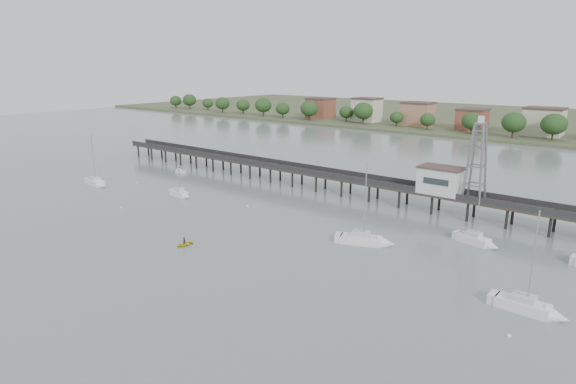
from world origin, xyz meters
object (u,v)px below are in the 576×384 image
object	(u,v)px
pier	(333,176)
sailboat_d	(534,309)
white_tender	(180,171)
sailboat_f	(479,241)
sailboat_a	(98,183)
lattice_tower	(477,162)
sailboat_b	(181,194)
sailboat_c	(370,241)
yellow_dinghy	(185,245)

from	to	relation	value
pier	sailboat_d	xyz separation A→B (m)	(49.50, -31.97, -3.15)
white_tender	sailboat_f	bearing A→B (deg)	1.24
pier	sailboat_a	size ratio (longest dim) A/B	11.38
white_tender	pier	bearing A→B (deg)	15.48
sailboat_a	white_tender	bearing A→B (deg)	83.93
lattice_tower	sailboat_b	bearing A→B (deg)	-156.27
sailboat_b	sailboat_c	size ratio (longest dim) A/B	0.69
sailboat_b	white_tender	distance (m)	25.56
sailboat_f	white_tender	size ratio (longest dim) A/B	3.77
sailboat_d	sailboat_f	size ratio (longest dim) A/B	1.11
white_tender	sailboat_b	bearing A→B (deg)	-33.90
lattice_tower	sailboat_c	world-z (taller)	lattice_tower
sailboat_c	sailboat_a	bearing A→B (deg)	163.68
sailboat_f	yellow_dinghy	bearing A→B (deg)	-127.78
sailboat_f	lattice_tower	bearing A→B (deg)	126.38
sailboat_f	yellow_dinghy	xyz separation A→B (m)	(-37.19, -30.10, -0.65)
yellow_dinghy	pier	bearing A→B (deg)	99.62
sailboat_d	sailboat_c	xyz separation A→B (m)	(-26.34, 7.95, -0.01)
pier	sailboat_b	size ratio (longest dim) A/B	14.89
lattice_tower	white_tender	size ratio (longest dim) A/B	4.89
yellow_dinghy	white_tender	bearing A→B (deg)	151.43
sailboat_a	white_tender	xyz separation A→B (m)	(4.01, 22.01, -0.27)
lattice_tower	white_tender	xyz separation A→B (m)	(-75.60, -8.55, -10.73)
pier	sailboat_b	world-z (taller)	sailboat_b
pier	lattice_tower	world-z (taller)	lattice_tower
sailboat_b	sailboat_a	distance (m)	24.81
sailboat_d	sailboat_f	bearing A→B (deg)	124.46
sailboat_d	sailboat_a	size ratio (longest dim) A/B	1.01
sailboat_c	sailboat_a	size ratio (longest dim) A/B	1.10
sailboat_d	sailboat_c	world-z (taller)	sailboat_c
sailboat_c	yellow_dinghy	world-z (taller)	sailboat_c
white_tender	yellow_dinghy	distance (m)	56.09
sailboat_b	sailboat_d	distance (m)	73.96
white_tender	lattice_tower	bearing A→B (deg)	10.96
lattice_tower	sailboat_f	bearing A→B (deg)	-66.86
lattice_tower	yellow_dinghy	distance (m)	54.70
sailboat_b	sailboat_a	world-z (taller)	sailboat_a
lattice_tower	sailboat_d	size ratio (longest dim) A/B	1.17
sailboat_d	sailboat_c	bearing A→B (deg)	164.30
lattice_tower	yellow_dinghy	bearing A→B (deg)	-126.09
sailboat_a	white_tender	size ratio (longest dim) A/B	4.16
sailboat_c	sailboat_d	bearing A→B (deg)	-38.37
sailboat_d	yellow_dinghy	world-z (taller)	sailboat_d
sailboat_d	yellow_dinghy	distance (m)	50.83
sailboat_c	sailboat_f	size ratio (longest dim) A/B	1.22
lattice_tower	pier	bearing A→B (deg)	-180.00
sailboat_c	yellow_dinghy	size ratio (longest dim) A/B	5.08
pier	lattice_tower	size ratio (longest dim) A/B	9.68
pier	sailboat_b	bearing A→B (deg)	-134.58
lattice_tower	sailboat_f	world-z (taller)	lattice_tower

